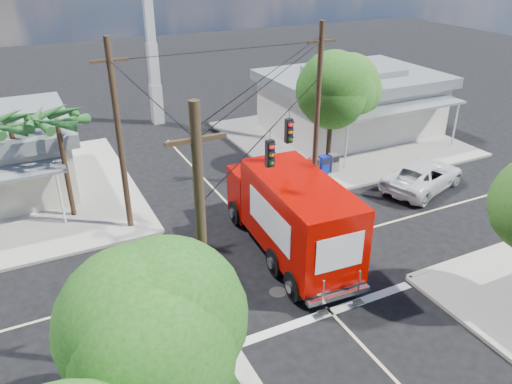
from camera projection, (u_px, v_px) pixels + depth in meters
ground at (276, 254)px, 22.08m from camera, size 120.00×120.00×0.00m
sidewalk_ne at (339, 138)px, 35.10m from camera, size 14.12×14.12×0.14m
road_markings at (293, 272)px, 20.90m from camera, size 32.00×32.00×0.01m
building_ne at (351, 100)px, 35.61m from camera, size 11.80×10.20×4.50m
radio_tower at (152, 48)px, 35.83m from camera, size 0.80×0.80×17.00m
tree_sw_front at (166, 336)px, 11.33m from camera, size 3.88×3.78×6.03m
tree_ne_front at (333, 93)px, 28.24m from camera, size 4.21×4.14×6.66m
tree_ne_back at (347, 89)px, 31.30m from camera, size 3.77×3.66×5.82m
palm_nw_front at (57, 121)px, 22.89m from camera, size 3.01×3.08×5.59m
palm_nw_back at (10, 125)px, 23.47m from camera, size 3.01×3.08×5.19m
utility_poles at (226, 150)px, 20.66m from camera, size 12.00×10.68×9.00m
vending_boxes at (323, 165)px, 29.33m from camera, size 1.90×0.50×1.10m
delivery_truck at (290, 214)px, 21.38m from camera, size 3.31×8.97×3.81m
parked_car at (423, 176)px, 27.74m from camera, size 6.17×4.24×1.57m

